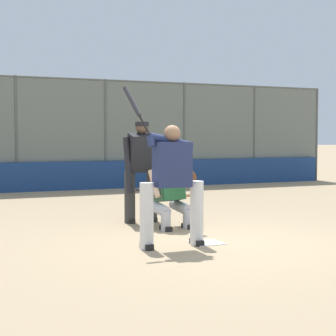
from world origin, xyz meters
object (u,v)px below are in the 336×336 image
at_px(spare_bat_near_backstop, 193,194).
at_px(spare_bat_by_padding, 144,191).
at_px(batter_at_plate, 171,181).
at_px(umpire_home, 142,168).
at_px(catcher_behind_plate, 171,190).

height_order(spare_bat_near_backstop, spare_bat_by_padding, same).
height_order(batter_at_plate, spare_bat_by_padding, batter_at_plate).
height_order(batter_at_plate, spare_bat_near_backstop, batter_at_plate).
bearing_deg(spare_bat_near_backstop, spare_bat_by_padding, -89.40).
distance_m(batter_at_plate, umpire_home, 2.32).
height_order(catcher_behind_plate, spare_bat_near_backstop, catcher_behind_plate).
height_order(umpire_home, spare_bat_near_backstop, umpire_home).
bearing_deg(spare_bat_near_backstop, umpire_home, 20.47).
bearing_deg(umpire_home, catcher_behind_plate, 105.59).
bearing_deg(catcher_behind_plate, umpire_home, -82.39).
distance_m(umpire_home, spare_bat_by_padding, 5.57).
distance_m(umpire_home, spare_bat_near_backstop, 4.83).
xyz_separation_m(catcher_behind_plate, umpire_home, (0.22, -0.80, 0.33)).
distance_m(batter_at_plate, catcher_behind_plate, 1.64).
relative_size(catcher_behind_plate, spare_bat_near_backstop, 1.69).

